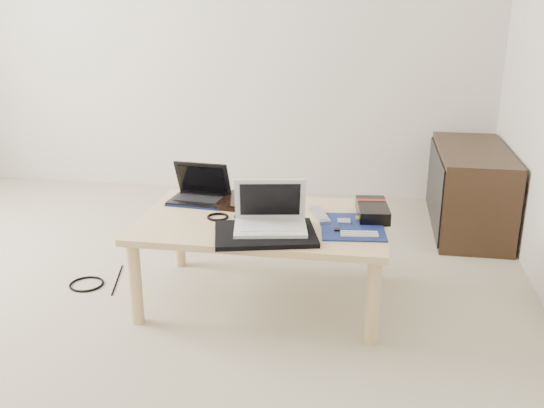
% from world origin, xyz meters
% --- Properties ---
extents(ground, '(4.00, 4.00, 0.00)m').
position_xyz_m(ground, '(0.00, 0.00, 0.00)').
color(ground, '#ABA18B').
rests_on(ground, ground).
extents(coffee_table, '(1.10, 0.70, 0.40)m').
position_xyz_m(coffee_table, '(0.72, 0.34, 0.35)').
color(coffee_table, '#CDB67C').
rests_on(coffee_table, ground).
extents(media_cabinet, '(0.41, 0.90, 0.50)m').
position_xyz_m(media_cabinet, '(1.77, 1.45, 0.25)').
color(media_cabinet, '#342515').
rests_on(media_cabinet, ground).
extents(book, '(0.32, 0.28, 0.03)m').
position_xyz_m(book, '(0.64, 0.52, 0.41)').
color(book, black).
rests_on(book, coffee_table).
extents(netbook, '(0.29, 0.22, 0.19)m').
position_xyz_m(netbook, '(0.38, 0.54, 0.44)').
color(netbook, black).
rests_on(netbook, coffee_table).
extents(tablet, '(0.27, 0.21, 0.01)m').
position_xyz_m(tablet, '(0.72, 0.43, 0.41)').
color(tablet, black).
rests_on(tablet, coffee_table).
extents(remote, '(0.12, 0.22, 0.02)m').
position_xyz_m(remote, '(0.97, 0.41, 0.41)').
color(remote, '#A9A8AD').
rests_on(remote, coffee_table).
extents(neoprene_sleeve, '(0.48, 0.40, 0.02)m').
position_xyz_m(neoprene_sleeve, '(0.77, 0.14, 0.41)').
color(neoprene_sleeve, black).
rests_on(neoprene_sleeve, coffee_table).
extents(white_laptop, '(0.33, 0.26, 0.21)m').
position_xyz_m(white_laptop, '(0.78, 0.19, 0.46)').
color(white_laptop, silver).
rests_on(white_laptop, neoprene_sleeve).
extents(motherboard, '(0.30, 0.36, 0.02)m').
position_xyz_m(motherboard, '(1.12, 0.30, 0.40)').
color(motherboard, navy).
rests_on(motherboard, coffee_table).
extents(gpu_box, '(0.16, 0.28, 0.06)m').
position_xyz_m(gpu_box, '(1.20, 0.46, 0.43)').
color(gpu_box, black).
rests_on(gpu_box, coffee_table).
extents(cable_coil, '(0.12, 0.12, 0.01)m').
position_xyz_m(cable_coil, '(0.52, 0.32, 0.41)').
color(cable_coil, black).
rests_on(cable_coil, coffee_table).
extents(floor_cable_coil, '(0.19, 0.19, 0.01)m').
position_xyz_m(floor_cable_coil, '(-0.16, 0.34, 0.01)').
color(floor_cable_coil, black).
rests_on(floor_cable_coil, ground).
extents(floor_cable_trail, '(0.09, 0.33, 0.01)m').
position_xyz_m(floor_cable_trail, '(-0.03, 0.41, 0.00)').
color(floor_cable_trail, black).
rests_on(floor_cable_trail, ground).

